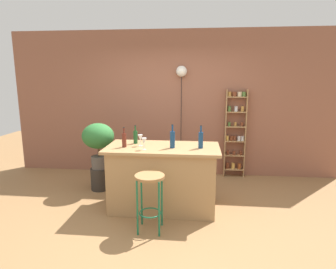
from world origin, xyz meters
The scene contains 14 objects.
ground centered at (0.00, 0.00, 0.00)m, with size 12.00×12.00×0.00m, color olive.
back_wall centered at (0.00, 1.95, 1.40)m, with size 6.40×0.10×2.80m, color #8C5642.
kitchen_counter centered at (0.00, 0.30, 0.47)m, with size 1.62×0.81×0.93m.
bar_stool centered at (-0.08, -0.37, 0.55)m, with size 0.37×0.37×0.73m.
spice_shelf centered at (1.21, 1.82, 0.89)m, with size 0.39×0.12×1.69m.
plant_stool centered at (-1.17, 0.89, 0.19)m, with size 0.31×0.31×0.38m, color #2D2823.
potted_plant centered at (-1.17, 0.89, 0.89)m, with size 0.54×0.48×0.78m.
bottle_wine_red centered at (-0.43, 0.46, 1.04)m, with size 0.06×0.06×0.28m.
bottle_vinegar centered at (0.15, 0.24, 1.06)m, with size 0.07×0.07×0.34m.
bottle_spirits_clear centered at (-0.54, 0.21, 1.04)m, with size 0.06×0.06×0.29m.
bottle_olive_oil centered at (0.54, 0.26, 1.05)m, with size 0.07×0.07×0.33m.
wine_glass_left centered at (-0.33, 0.31, 1.05)m, with size 0.07×0.07×0.16m.
wine_glass_center centered at (-0.23, 0.10, 1.05)m, with size 0.07×0.07×0.16m.
pendant_globe_light centered at (0.17, 1.84, 1.99)m, with size 0.21×0.21×2.13m.
Camera 1 is at (0.49, -3.67, 1.90)m, focal length 30.69 mm.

